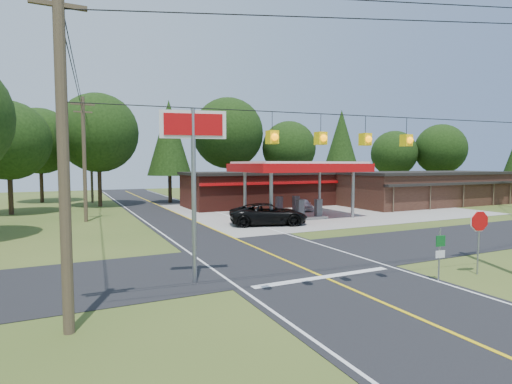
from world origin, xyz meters
name	(u,v)px	position (x,y,z in m)	size (l,w,h in m)	color
ground	(281,259)	(0.00, 0.00, 0.00)	(120.00, 120.00, 0.00)	#384E1B
main_highway	(281,259)	(0.00, 0.00, 0.01)	(8.00, 120.00, 0.02)	black
cross_road	(281,259)	(0.00, 0.00, 0.01)	(70.00, 7.00, 0.02)	black
lane_center_yellow	(281,258)	(0.00, 0.00, 0.03)	(0.15, 110.00, 0.00)	yellow
gas_canopy	(298,169)	(9.00, 13.00, 4.27)	(10.60, 7.40, 4.88)	gray
convenience_store	(258,189)	(10.00, 22.98, 1.92)	(16.40, 7.55, 3.80)	#511E17
strip_building	(425,188)	(28.00, 15.98, 1.91)	(20.40, 8.75, 3.80)	#361D16
utility_pole_near_left	(63,144)	(-9.50, -5.00, 5.20)	(1.80, 0.30, 10.00)	#473828
utility_pole_far_left	(84,157)	(-8.00, 18.00, 5.20)	(1.80, 0.30, 10.00)	#473828
utility_pole_north	(91,163)	(-6.50, 35.00, 4.75)	(0.30, 0.30, 9.50)	#473828
overhead_beacons	(344,118)	(-1.00, -6.00, 6.21)	(17.04, 2.04, 1.03)	black
treeline_backdrop	(174,137)	(0.82, 24.01, 7.49)	(70.27, 51.59, 13.30)	#332316
suv_car	(268,214)	(4.50, 10.00, 0.82)	(5.94, 5.94, 1.65)	black
sedan_car	(303,205)	(12.03, 17.00, 0.60)	(3.50, 3.50, 1.19)	white
big_stop_sign	(193,154)	(-5.00, -2.01, 5.05)	(2.47, 0.69, 6.80)	gray
octagonal_stop_sign	(479,226)	(6.13, -6.01, 2.06)	(0.93, 0.22, 2.74)	gray
route_sign_post	(440,250)	(3.80, -6.02, 1.26)	(0.43, 0.11, 2.12)	gray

